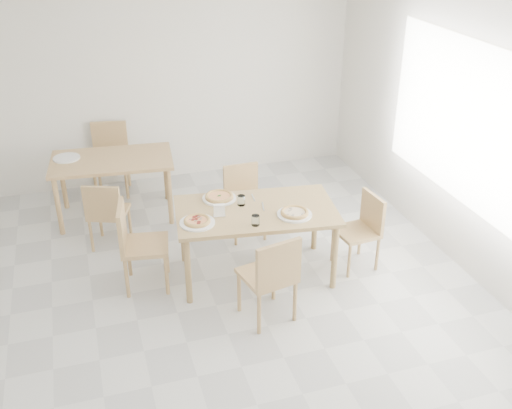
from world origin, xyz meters
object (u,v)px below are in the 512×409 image
object	(u,v)px
chair_east	(363,226)
pizza_pepperoni	(197,221)
chair_west	(136,240)
chair_back_n	(110,153)
plate_mushroom	(294,214)
chair_back_s	(106,211)
tumbler_a	(256,220)
plate_empty	(66,158)
tumbler_b	(241,200)
napkin_holder	(219,211)
chair_south	(272,274)
plate_pepperoni	(197,223)
pizza_margherita	(219,196)
plate_margherita	(219,198)
pizza_mushroom	(295,212)
main_table	(256,216)
chair_north	(244,196)

from	to	relation	value
chair_east	pizza_pepperoni	distance (m)	1.75
chair_west	chair_back_n	bearing A→B (deg)	10.53
plate_mushroom	chair_back_s	xyz separation A→B (m)	(-1.71, 1.19, -0.29)
tumbler_a	plate_empty	bearing A→B (deg)	127.33
tumbler_a	tumbler_b	distance (m)	0.43
napkin_holder	chair_south	bearing A→B (deg)	-59.73
plate_empty	plate_pepperoni	bearing A→B (deg)	-60.16
pizza_margherita	chair_back_s	bearing A→B (deg)	149.69
chair_west	plate_mushroom	bearing A→B (deg)	-94.36
plate_margherita	tumbler_a	size ratio (longest dim) A/B	3.44
pizza_margherita	plate_empty	distance (m)	2.11
pizza_margherita	pizza_mushroom	xyz separation A→B (m)	(0.61, -0.54, 0.00)
chair_west	main_table	bearing A→B (deg)	-87.55
chair_south	tumbler_b	distance (m)	0.95
plate_mushroom	pizza_pepperoni	bearing A→B (deg)	172.71
chair_west	pizza_margherita	xyz separation A→B (m)	(0.88, 0.17, 0.26)
pizza_pepperoni	tumbler_b	xyz separation A→B (m)	(0.50, 0.24, 0.02)
plate_margherita	chair_back_n	xyz separation A→B (m)	(-0.92, 2.11, -0.23)
chair_east	plate_mushroom	distance (m)	0.85
pizza_pepperoni	chair_back_s	xyz separation A→B (m)	(-0.78, 1.07, -0.32)
plate_pepperoni	pizza_pepperoni	distance (m)	0.02
chair_west	plate_mushroom	size ratio (longest dim) A/B	2.68
pizza_margherita	tumbler_a	world-z (taller)	tumbler_a
pizza_margherita	plate_empty	bearing A→B (deg)	133.29
plate_margherita	chair_back_s	distance (m)	1.31
chair_north	pizza_mushroom	bearing A→B (deg)	-80.69
chair_north	chair_west	xyz separation A→B (m)	(-1.29, -0.71, 0.05)
plate_pepperoni	chair_back_s	world-z (taller)	chair_back_s
pizza_margherita	pizza_pepperoni	world-z (taller)	same
plate_margherita	pizza_pepperoni	distance (m)	0.53
tumbler_a	napkin_holder	world-z (taller)	napkin_holder
plate_mushroom	chair_back_s	size ratio (longest dim) A/B	0.42
pizza_pepperoni	chair_back_n	xyz separation A→B (m)	(-0.60, 2.54, -0.25)
pizza_mushroom	plate_empty	xyz separation A→B (m)	(-2.05, 2.08, -0.02)
main_table	chair_north	bearing A→B (deg)	89.50
plate_margherita	plate_empty	bearing A→B (deg)	133.29
chair_west	chair_north	bearing A→B (deg)	-51.60
chair_south	plate_mushroom	distance (m)	0.73
chair_west	plate_margherita	bearing A→B (deg)	-69.32
chair_west	plate_margherita	world-z (taller)	chair_west
plate_mushroom	pizza_mushroom	distance (m)	0.02
plate_margherita	plate_mushroom	size ratio (longest dim) A/B	1.02
napkin_holder	chair_west	bearing A→B (deg)	176.05
chair_north	chair_back_s	xyz separation A→B (m)	(-1.51, 0.11, -0.01)
plate_mushroom	tumbler_b	size ratio (longest dim) A/B	3.30
chair_south	chair_back_s	size ratio (longest dim) A/B	1.11
chair_east	plate_mushroom	bearing A→B (deg)	-90.85
chair_west	plate_pepperoni	xyz separation A→B (m)	(0.56, -0.25, 0.24)
chair_west	plate_margherita	distance (m)	0.93
plate_margherita	chair_back_s	xyz separation A→B (m)	(-1.10, 0.64, -0.29)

